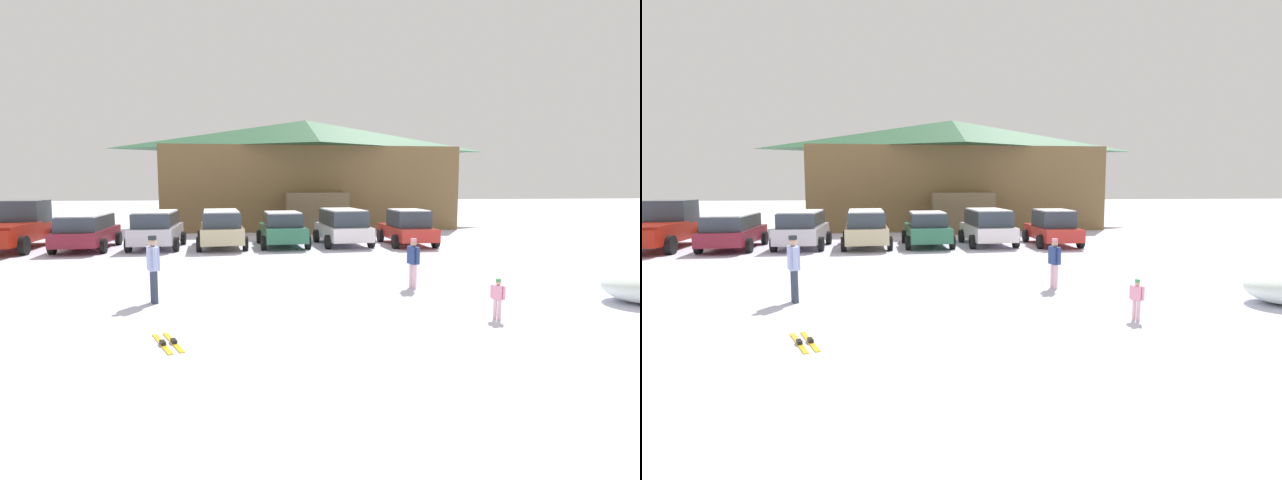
{
  "view_description": "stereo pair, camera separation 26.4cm",
  "coord_description": "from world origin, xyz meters",
  "views": [
    {
      "loc": [
        -1.65,
        -7.82,
        2.94
      ],
      "look_at": [
        0.35,
        7.63,
        1.16
      ],
      "focal_mm": 28.0,
      "sensor_mm": 36.0,
      "label": 1
    },
    {
      "loc": [
        -1.39,
        -7.85,
        2.94
      ],
      "look_at": [
        0.35,
        7.63,
        1.16
      ],
      "focal_mm": 28.0,
      "sensor_mm": 36.0,
      "label": 2
    }
  ],
  "objects": [
    {
      "name": "ground",
      "position": [
        0.0,
        0.0,
        0.0
      ],
      "size": [
        160.0,
        160.0,
        0.0
      ],
      "primitive_type": "plane",
      "color": "silver"
    },
    {
      "name": "skier_teen_in_navy_coat",
      "position": [
        2.71,
        5.51,
        0.79
      ],
      "size": [
        0.29,
        0.5,
        1.41
      ],
      "color": "#EAB9CA",
      "rests_on": "ground"
    },
    {
      "name": "parked_beige_suv",
      "position": [
        -3.23,
        15.41,
        0.92
      ],
      "size": [
        2.52,
        4.84,
        1.71
      ],
      "color": "#BDB185",
      "rests_on": "ground"
    },
    {
      "name": "pair_of_skis",
      "position": [
        -3.28,
        1.35,
        0.02
      ],
      "size": [
        0.77,
        1.32,
        0.08
      ],
      "color": "yellow",
      "rests_on": "ground"
    },
    {
      "name": "ski_lodge",
      "position": [
        1.85,
        27.0,
        3.67
      ],
      "size": [
        18.92,
        12.07,
        7.25
      ],
      "color": "brown",
      "rests_on": "ground"
    },
    {
      "name": "parked_white_suv",
      "position": [
        2.46,
        15.51,
        0.92
      ],
      "size": [
        2.51,
        4.34,
        1.72
      ],
      "color": "white",
      "rests_on": "ground"
    },
    {
      "name": "pickup_truck",
      "position": [
        -12.29,
        15.82,
        1.0
      ],
      "size": [
        2.67,
        6.05,
        2.15
      ],
      "color": "maroon",
      "rests_on": "ground"
    },
    {
      "name": "parked_silver_wagon",
      "position": [
        -6.09,
        15.35,
        0.91
      ],
      "size": [
        2.25,
        4.09,
        1.7
      ],
      "color": "#BBB6C0",
      "rests_on": "ground"
    },
    {
      "name": "parked_maroon_van",
      "position": [
        -9.09,
        15.31,
        0.86
      ],
      "size": [
        2.4,
        4.83,
        1.58
      ],
      "color": "maroon",
      "rests_on": "ground"
    },
    {
      "name": "parked_green_coupe",
      "position": [
        -0.42,
        15.45,
        0.82
      ],
      "size": [
        2.42,
        4.43,
        1.62
      ],
      "color": "#2B6A4B",
      "rests_on": "ground"
    },
    {
      "name": "skier_child_in_pink_snowsuit",
      "position": [
        3.51,
        2.15,
        0.5
      ],
      "size": [
        0.24,
        0.27,
        0.89
      ],
      "color": "beige",
      "rests_on": "ground"
    },
    {
      "name": "skier_adult_in_blue_parka",
      "position": [
        -4.15,
        4.63,
        0.94
      ],
      "size": [
        0.37,
        0.58,
        1.67
      ],
      "color": "#30394C",
      "rests_on": "ground"
    },
    {
      "name": "parked_red_sedan",
      "position": [
        5.51,
        15.09,
        0.85
      ],
      "size": [
        2.15,
        4.22,
        1.7
      ],
      "color": "red",
      "rests_on": "ground"
    }
  ]
}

